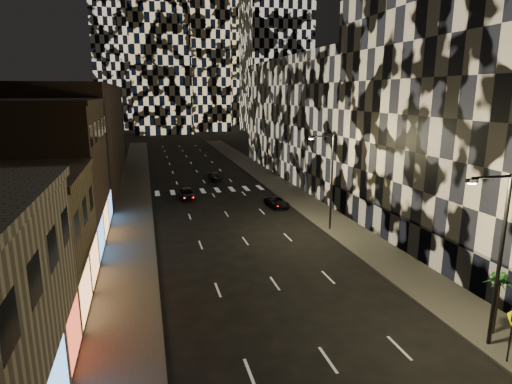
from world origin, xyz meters
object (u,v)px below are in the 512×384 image
car_dark_midlane (187,193)px  palm_tree (499,284)px  car_dark_rightlane (277,202)px  ped_sign (512,326)px  streetlight_near (497,250)px  car_dark_oncoming (215,176)px  streetlight_far (330,176)px

car_dark_midlane → palm_tree: palm_tree is taller
car_dark_rightlane → car_dark_midlane: bearing=140.3°
car_dark_midlane → ped_sign: (11.76, -37.47, 1.33)m
streetlight_near → car_dark_rightlane: bearing=94.2°
streetlight_near → palm_tree: size_ratio=2.57×
car_dark_rightlane → ped_sign: size_ratio=1.49×
car_dark_oncoming → palm_tree: bearing=101.1°
car_dark_midlane → car_dark_rightlane: (9.66, -6.51, -0.14)m
ped_sign → car_dark_rightlane: bearing=105.9°
streetlight_near → car_dark_oncoming: bearing=97.9°
streetlight_near → streetlight_far: size_ratio=1.00×
palm_tree → car_dark_midlane: bearing=110.3°
streetlight_near → palm_tree: (1.20, 0.79, -2.32)m
car_dark_oncoming → palm_tree: size_ratio=1.17×
streetlight_near → palm_tree: 2.73m
ped_sign → car_dark_midlane: bearing=119.4°
car_dark_midlane → car_dark_oncoming: car_dark_midlane is taller
car_dark_rightlane → palm_tree: palm_tree is taller
car_dark_oncoming → palm_tree: (7.76, -46.19, 2.44)m
streetlight_far → ped_sign: bearing=-90.2°
car_dark_rightlane → palm_tree: bearing=-89.0°
car_dark_oncoming → palm_tree: 46.90m
streetlight_far → palm_tree: streetlight_far is taller
streetlight_far → car_dark_oncoming: streetlight_far is taller
streetlight_far → car_dark_oncoming: bearing=103.7°
car_dark_midlane → car_dark_oncoming: 12.20m
palm_tree → ped_sign: bearing=-118.7°
car_dark_midlane → palm_tree: size_ratio=1.19×
streetlight_near → car_dark_midlane: streetlight_near is taller
streetlight_near → car_dark_midlane: (-11.81, 35.97, -4.64)m
car_dark_rightlane → ped_sign: (2.09, -30.96, 1.47)m
streetlight_far → ped_sign: (-0.06, -21.50, -3.31)m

